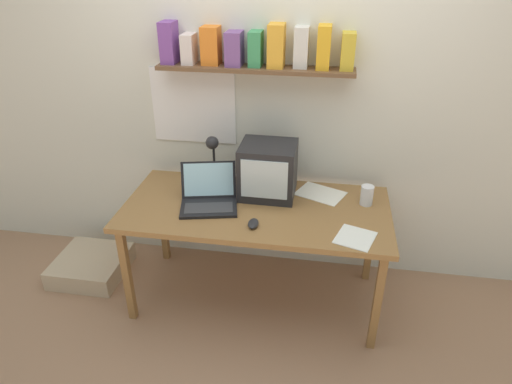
{
  "coord_description": "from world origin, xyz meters",
  "views": [
    {
      "loc": [
        0.4,
        -2.39,
        2.13
      ],
      "look_at": [
        0.0,
        0.0,
        0.82
      ],
      "focal_mm": 32.0,
      "sensor_mm": 36.0,
      "label": 1
    }
  ],
  "objects_px": {
    "corner_desk": "(256,214)",
    "loose_paper_near_monitor": "(355,238)",
    "crt_monitor": "(268,170)",
    "floor_cushion": "(91,265)",
    "juice_glass": "(367,196)",
    "laptop": "(209,195)",
    "loose_paper_near_laptop": "(320,193)",
    "desk_lamp": "(213,158)",
    "computer_mouse": "(253,224)"
  },
  "relations": [
    {
      "from": "crt_monitor",
      "to": "loose_paper_near_laptop",
      "type": "bearing_deg",
      "value": 10.28
    },
    {
      "from": "crt_monitor",
      "to": "juice_glass",
      "type": "height_order",
      "value": "crt_monitor"
    },
    {
      "from": "juice_glass",
      "to": "floor_cushion",
      "type": "bearing_deg",
      "value": -177.35
    },
    {
      "from": "loose_paper_near_monitor",
      "to": "floor_cushion",
      "type": "height_order",
      "value": "loose_paper_near_monitor"
    },
    {
      "from": "corner_desk",
      "to": "crt_monitor",
      "type": "height_order",
      "value": "crt_monitor"
    },
    {
      "from": "juice_glass",
      "to": "computer_mouse",
      "type": "bearing_deg",
      "value": -150.88
    },
    {
      "from": "crt_monitor",
      "to": "laptop",
      "type": "relative_size",
      "value": 0.87
    },
    {
      "from": "crt_monitor",
      "to": "loose_paper_near_monitor",
      "type": "relative_size",
      "value": 1.32
    },
    {
      "from": "computer_mouse",
      "to": "floor_cushion",
      "type": "bearing_deg",
      "value": 167.7
    },
    {
      "from": "corner_desk",
      "to": "computer_mouse",
      "type": "xyz_separation_m",
      "value": [
        0.02,
        -0.22,
        0.07
      ]
    },
    {
      "from": "corner_desk",
      "to": "loose_paper_near_monitor",
      "type": "bearing_deg",
      "value": -22.92
    },
    {
      "from": "computer_mouse",
      "to": "loose_paper_near_monitor",
      "type": "bearing_deg",
      "value": -2.85
    },
    {
      "from": "corner_desk",
      "to": "floor_cushion",
      "type": "relative_size",
      "value": 3.39
    },
    {
      "from": "juice_glass",
      "to": "loose_paper_near_monitor",
      "type": "height_order",
      "value": "juice_glass"
    },
    {
      "from": "corner_desk",
      "to": "juice_glass",
      "type": "bearing_deg",
      "value": 11.67
    },
    {
      "from": "laptop",
      "to": "loose_paper_near_laptop",
      "type": "distance_m",
      "value": 0.72
    },
    {
      "from": "juice_glass",
      "to": "floor_cushion",
      "type": "height_order",
      "value": "juice_glass"
    },
    {
      "from": "crt_monitor",
      "to": "loose_paper_near_monitor",
      "type": "xyz_separation_m",
      "value": [
        0.55,
        -0.42,
        -0.17
      ]
    },
    {
      "from": "loose_paper_near_monitor",
      "to": "loose_paper_near_laptop",
      "type": "xyz_separation_m",
      "value": [
        -0.21,
        0.48,
        0.0
      ]
    },
    {
      "from": "laptop",
      "to": "desk_lamp",
      "type": "bearing_deg",
      "value": 83.1
    },
    {
      "from": "corner_desk",
      "to": "juice_glass",
      "type": "height_order",
      "value": "juice_glass"
    },
    {
      "from": "corner_desk",
      "to": "loose_paper_near_monitor",
      "type": "height_order",
      "value": "loose_paper_near_monitor"
    },
    {
      "from": "desk_lamp",
      "to": "juice_glass",
      "type": "xyz_separation_m",
      "value": [
        0.99,
        -0.09,
        -0.15
      ]
    },
    {
      "from": "corner_desk",
      "to": "computer_mouse",
      "type": "height_order",
      "value": "computer_mouse"
    },
    {
      "from": "corner_desk",
      "to": "computer_mouse",
      "type": "distance_m",
      "value": 0.24
    },
    {
      "from": "crt_monitor",
      "to": "juice_glass",
      "type": "bearing_deg",
      "value": -2.27
    },
    {
      "from": "corner_desk",
      "to": "floor_cushion",
      "type": "distance_m",
      "value": 1.37
    },
    {
      "from": "loose_paper_near_monitor",
      "to": "crt_monitor",
      "type": "bearing_deg",
      "value": 142.4
    },
    {
      "from": "loose_paper_near_laptop",
      "to": "floor_cushion",
      "type": "distance_m",
      "value": 1.75
    },
    {
      "from": "crt_monitor",
      "to": "desk_lamp",
      "type": "height_order",
      "value": "desk_lamp"
    },
    {
      "from": "floor_cushion",
      "to": "laptop",
      "type": "bearing_deg",
      "value": -3.97
    },
    {
      "from": "loose_paper_near_laptop",
      "to": "computer_mouse",
      "type": "bearing_deg",
      "value": -129.07
    },
    {
      "from": "crt_monitor",
      "to": "desk_lamp",
      "type": "xyz_separation_m",
      "value": [
        -0.37,
        0.06,
        0.03
      ]
    },
    {
      "from": "crt_monitor",
      "to": "juice_glass",
      "type": "xyz_separation_m",
      "value": [
        0.62,
        -0.03,
        -0.11
      ]
    },
    {
      "from": "desk_lamp",
      "to": "floor_cushion",
      "type": "relative_size",
      "value": 0.74
    },
    {
      "from": "laptop",
      "to": "loose_paper_near_monitor",
      "type": "xyz_separation_m",
      "value": [
        0.89,
        -0.24,
        -0.06
      ]
    },
    {
      "from": "desk_lamp",
      "to": "corner_desk",
      "type": "bearing_deg",
      "value": -42.69
    },
    {
      "from": "laptop",
      "to": "computer_mouse",
      "type": "bearing_deg",
      "value": -46.4
    },
    {
      "from": "computer_mouse",
      "to": "floor_cushion",
      "type": "height_order",
      "value": "computer_mouse"
    },
    {
      "from": "loose_paper_near_monitor",
      "to": "floor_cushion",
      "type": "distance_m",
      "value": 1.96
    },
    {
      "from": "loose_paper_near_laptop",
      "to": "floor_cushion",
      "type": "relative_size",
      "value": 0.73
    },
    {
      "from": "corner_desk",
      "to": "desk_lamp",
      "type": "relative_size",
      "value": 4.57
    },
    {
      "from": "desk_lamp",
      "to": "loose_paper_near_laptop",
      "type": "relative_size",
      "value": 1.02
    },
    {
      "from": "laptop",
      "to": "floor_cushion",
      "type": "xyz_separation_m",
      "value": [
        -0.94,
        0.07,
        -0.71
      ]
    },
    {
      "from": "corner_desk",
      "to": "juice_glass",
      "type": "distance_m",
      "value": 0.69
    },
    {
      "from": "crt_monitor",
      "to": "floor_cushion",
      "type": "height_order",
      "value": "crt_monitor"
    },
    {
      "from": "loose_paper_near_monitor",
      "to": "laptop",
      "type": "bearing_deg",
      "value": 165.09
    },
    {
      "from": "loose_paper_near_laptop",
      "to": "floor_cushion",
      "type": "height_order",
      "value": "loose_paper_near_laptop"
    },
    {
      "from": "loose_paper_near_monitor",
      "to": "floor_cushion",
      "type": "xyz_separation_m",
      "value": [
        -1.82,
        0.3,
        -0.65
      ]
    },
    {
      "from": "corner_desk",
      "to": "loose_paper_near_laptop",
      "type": "relative_size",
      "value": 4.64
    }
  ]
}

